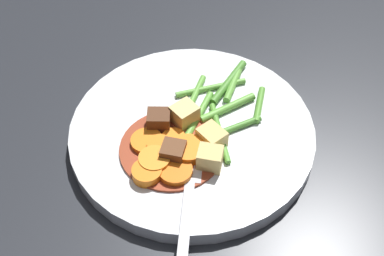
{
  "coord_description": "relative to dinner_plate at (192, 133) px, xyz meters",
  "views": [
    {
      "loc": [
        0.27,
        0.28,
        0.45
      ],
      "look_at": [
        0.0,
        0.0,
        0.02
      ],
      "focal_mm": 50.18,
      "sensor_mm": 36.0,
      "label": 1
    }
  ],
  "objects": [
    {
      "name": "green_bean_8",
      "position": [
        -0.08,
        -0.01,
        0.01
      ],
      "size": [
        0.05,
        0.03,
        0.01
      ],
      "primitive_type": "cylinder",
      "rotation": [
        0.0,
        1.57,
        0.49
      ],
      "color": "#66AD42",
      "rests_on": "dinner_plate"
    },
    {
      "name": "green_bean_0",
      "position": [
        -0.01,
        0.03,
        0.01
      ],
      "size": [
        0.05,
        0.07,
        0.01
      ],
      "primitive_type": "cylinder",
      "rotation": [
        0.0,
        1.57,
        0.98
      ],
      "color": "#599E38",
      "rests_on": "dinner_plate"
    },
    {
      "name": "green_bean_3",
      "position": [
        -0.05,
        0.01,
        0.01
      ],
      "size": [
        0.07,
        0.02,
        0.01
      ],
      "primitive_type": "cylinder",
      "rotation": [
        0.0,
        1.57,
        -0.21
      ],
      "color": "#66AD42",
      "rests_on": "dinner_plate"
    },
    {
      "name": "meat_chunk_1",
      "position": [
        0.04,
        0.02,
        0.02
      ],
      "size": [
        0.03,
        0.03,
        0.02
      ],
      "primitive_type": "cube",
      "rotation": [
        0.0,
        0.0,
        2.15
      ],
      "color": "brown",
      "rests_on": "dinner_plate"
    },
    {
      "name": "dinner_plate",
      "position": [
        0.0,
        0.0,
        0.0
      ],
      "size": [
        0.27,
        0.27,
        0.02
      ],
      "primitive_type": "cylinder",
      "color": "white",
      "rests_on": "ground_plane"
    },
    {
      "name": "green_bean_7",
      "position": [
        -0.08,
        0.03,
        0.01
      ],
      "size": [
        0.05,
        0.04,
        0.01
      ],
      "primitive_type": "cylinder",
      "rotation": [
        0.0,
        1.57,
        0.6
      ],
      "color": "#599E38",
      "rests_on": "dinner_plate"
    },
    {
      "name": "carrot_slice_5",
      "position": [
        0.03,
        0.0,
        0.01
      ],
      "size": [
        0.03,
        0.03,
        0.01
      ],
      "primitive_type": "cylinder",
      "rotation": [
        0.0,
        0.0,
        4.81
      ],
      "color": "orange",
      "rests_on": "dinner_plate"
    },
    {
      "name": "carrot_slice_3",
      "position": [
        0.03,
        0.02,
        0.02
      ],
      "size": [
        0.05,
        0.05,
        0.01
      ],
      "primitive_type": "cylinder",
      "rotation": [
        0.0,
        0.0,
        4.04
      ],
      "color": "orange",
      "rests_on": "dinner_plate"
    },
    {
      "name": "green_bean_6",
      "position": [
        -0.08,
        -0.02,
        0.01
      ],
      "size": [
        0.08,
        0.03,
        0.01
      ],
      "primitive_type": "cylinder",
      "rotation": [
        0.0,
        1.57,
        0.28
      ],
      "color": "#4C8E33",
      "rests_on": "dinner_plate"
    },
    {
      "name": "green_bean_1",
      "position": [
        -0.03,
        0.03,
        0.01
      ],
      "size": [
        0.07,
        0.03,
        0.01
      ],
      "primitive_type": "cylinder",
      "rotation": [
        0.0,
        1.57,
        -0.3
      ],
      "color": "#4C8E33",
      "rests_on": "dinner_plate"
    },
    {
      "name": "carrot_slice_4",
      "position": [
        0.06,
        0.03,
        0.01
      ],
      "size": [
        0.04,
        0.04,
        0.01
      ],
      "primitive_type": "cylinder",
      "rotation": [
        0.0,
        0.0,
        3.5
      ],
      "color": "orange",
      "rests_on": "dinner_plate"
    },
    {
      "name": "green_bean_5",
      "position": [
        -0.02,
        -0.01,
        0.01
      ],
      "size": [
        0.07,
        0.04,
        0.01
      ],
      "primitive_type": "cylinder",
      "rotation": [
        0.0,
        1.57,
        0.42
      ],
      "color": "#66AD42",
      "rests_on": "dinner_plate"
    },
    {
      "name": "carrot_slice_6",
      "position": [
        0.05,
        -0.02,
        0.01
      ],
      "size": [
        0.04,
        0.04,
        0.01
      ],
      "primitive_type": "cylinder",
      "rotation": [
        0.0,
        0.0,
        1.34
      ],
      "color": "orange",
      "rests_on": "dinner_plate"
    },
    {
      "name": "meat_chunk_0",
      "position": [
        0.03,
        -0.02,
        0.02
      ],
      "size": [
        0.03,
        0.03,
        0.02
      ],
      "primitive_type": "cube",
      "rotation": [
        0.0,
        0.0,
        0.8
      ],
      "color": "#56331E",
      "rests_on": "dinner_plate"
    },
    {
      "name": "stew_sauce",
      "position": [
        0.04,
        0.01,
        0.01
      ],
      "size": [
        0.11,
        0.11,
        0.0
      ],
      "primitive_type": "cylinder",
      "color": "#93381E",
      "rests_on": "dinner_plate"
    },
    {
      "name": "carrot_slice_1",
      "position": [
        0.08,
        0.02,
        0.01
      ],
      "size": [
        0.04,
        0.04,
        0.01
      ],
      "primitive_type": "cylinder",
      "rotation": [
        0.0,
        0.0,
        3.68
      ],
      "color": "orange",
      "rests_on": "dinner_plate"
    },
    {
      "name": "green_bean_4",
      "position": [
        -0.03,
        -0.03,
        0.01
      ],
      "size": [
        0.06,
        0.04,
        0.01
      ],
      "primitive_type": "cylinder",
      "rotation": [
        0.0,
        1.57,
        0.49
      ],
      "color": "#66AD42",
      "rests_on": "dinner_plate"
    },
    {
      "name": "fork",
      "position": [
        0.07,
        0.07,
        0.01
      ],
      "size": [
        0.14,
        0.13,
        0.0
      ],
      "color": "silver",
      "rests_on": "dinner_plate"
    },
    {
      "name": "potato_chunk_1",
      "position": [
        -0.0,
        -0.01,
        0.02
      ],
      "size": [
        0.03,
        0.02,
        0.02
      ],
      "primitive_type": "cube",
      "rotation": [
        0.0,
        0.0,
        4.65
      ],
      "color": "#E5CC7A",
      "rests_on": "dinner_plate"
    },
    {
      "name": "carrot_slice_0",
      "position": [
        0.06,
        0.01,
        0.02
      ],
      "size": [
        0.04,
        0.04,
        0.01
      ],
      "primitive_type": "cylinder",
      "rotation": [
        0.0,
        0.0,
        1.27
      ],
      "color": "orange",
      "rests_on": "dinner_plate"
    },
    {
      "name": "potato_chunk_0",
      "position": [
        0.02,
        0.05,
        0.02
      ],
      "size": [
        0.03,
        0.03,
        0.02
      ],
      "primitive_type": "cube",
      "rotation": [
        0.0,
        0.0,
        2.18
      ],
      "color": "#DBBC6B",
      "rests_on": "dinner_plate"
    },
    {
      "name": "green_bean_2",
      "position": [
        -0.06,
        -0.03,
        0.01
      ],
      "size": [
        0.08,
        0.04,
        0.01
      ],
      "primitive_type": "cylinder",
      "rotation": [
        0.0,
        1.57,
        -0.47
      ],
      "color": "#66AD42",
      "rests_on": "dinner_plate"
    },
    {
      "name": "carrot_slice_2",
      "position": [
        0.05,
        -0.0,
        0.01
      ],
      "size": [
        0.04,
        0.04,
        0.01
      ],
      "primitive_type": "cylinder",
      "rotation": [
        0.0,
        0.0,
        5.33
      ],
      "color": "orange",
      "rests_on": "dinner_plate"
    },
    {
      "name": "potato_chunk_2",
      "position": [
        0.0,
        0.03,
        0.02
      ],
      "size": [
        0.02,
        0.03,
        0.02
      ],
      "primitive_type": "cube",
      "rotation": [
        0.0,
        0.0,
        3.08
      ],
      "color": "#DBBC6B",
      "rests_on": "dinner_plate"
    },
    {
      "name": "ground_plane",
      "position": [
        0.0,
        0.0,
        -0.01
      ],
      "size": [
        3.0,
        3.0,
        0.0
      ],
      "primitive_type": "plane",
      "color": "#26282D"
    }
  ]
}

